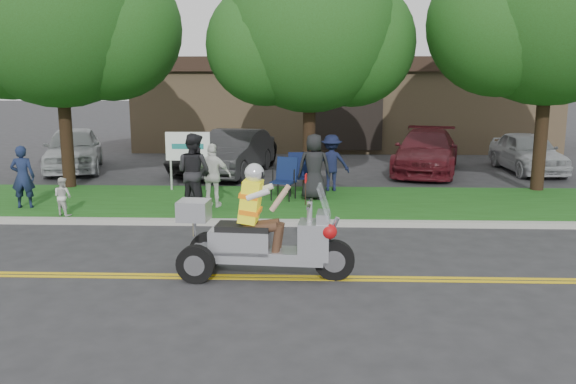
{
  "coord_description": "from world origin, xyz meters",
  "views": [
    {
      "loc": [
        0.51,
        -10.28,
        3.44
      ],
      "look_at": [
        0.08,
        2.0,
        0.98
      ],
      "focal_mm": 38.0,
      "sensor_mm": 36.0,
      "label": 1
    }
  ],
  "objects_px": {
    "parked_car_far_left": "(73,149)",
    "parked_car_mid": "(222,152)",
    "lawn_chair_b": "(299,171)",
    "parked_car_left": "(234,153)",
    "parked_car_far_right": "(528,152)",
    "parked_car_right": "(426,152)",
    "trike_scooter": "(257,238)",
    "lawn_chair_a": "(285,176)",
    "spectator_adult_mid": "(194,172)",
    "spectator_adult_right": "(213,175)",
    "spectator_adult_left": "(23,177)"
  },
  "relations": [
    {
      "from": "lawn_chair_a",
      "to": "parked_car_left",
      "type": "xyz_separation_m",
      "value": [
        -1.88,
        4.25,
        0.03
      ]
    },
    {
      "from": "spectator_adult_left",
      "to": "parked_car_far_left",
      "type": "bearing_deg",
      "value": -88.9
    },
    {
      "from": "trike_scooter",
      "to": "spectator_adult_mid",
      "type": "distance_m",
      "value": 4.89
    },
    {
      "from": "spectator_adult_mid",
      "to": "parked_car_left",
      "type": "height_order",
      "value": "spectator_adult_mid"
    },
    {
      "from": "lawn_chair_b",
      "to": "parked_car_mid",
      "type": "relative_size",
      "value": 0.23
    },
    {
      "from": "parked_car_far_left",
      "to": "parked_car_right",
      "type": "bearing_deg",
      "value": -16.43
    },
    {
      "from": "spectator_adult_mid",
      "to": "parked_car_left",
      "type": "relative_size",
      "value": 0.41
    },
    {
      "from": "lawn_chair_b",
      "to": "parked_car_mid",
      "type": "xyz_separation_m",
      "value": [
        -2.74,
        4.32,
        -0.07
      ]
    },
    {
      "from": "lawn_chair_a",
      "to": "parked_car_right",
      "type": "height_order",
      "value": "parked_car_right"
    },
    {
      "from": "spectator_adult_left",
      "to": "parked_car_left",
      "type": "bearing_deg",
      "value": -138.64
    },
    {
      "from": "parked_car_left",
      "to": "lawn_chair_a",
      "type": "bearing_deg",
      "value": -54.48
    },
    {
      "from": "lawn_chair_a",
      "to": "spectator_adult_left",
      "type": "relative_size",
      "value": 0.71
    },
    {
      "from": "trike_scooter",
      "to": "spectator_adult_mid",
      "type": "xyz_separation_m",
      "value": [
        -1.91,
        4.49,
        0.36
      ]
    },
    {
      "from": "parked_car_far_right",
      "to": "parked_car_right",
      "type": "bearing_deg",
      "value": -178.78
    },
    {
      "from": "trike_scooter",
      "to": "spectator_adult_left",
      "type": "bearing_deg",
      "value": 147.63
    },
    {
      "from": "spectator_adult_mid",
      "to": "lawn_chair_a",
      "type": "bearing_deg",
      "value": -117.51
    },
    {
      "from": "spectator_adult_left",
      "to": "spectator_adult_right",
      "type": "bearing_deg",
      "value": 173.63
    },
    {
      "from": "spectator_adult_mid",
      "to": "spectator_adult_right",
      "type": "bearing_deg",
      "value": -105.83
    },
    {
      "from": "trike_scooter",
      "to": "parked_car_far_left",
      "type": "bearing_deg",
      "value": 128.46
    },
    {
      "from": "parked_car_left",
      "to": "lawn_chair_b",
      "type": "bearing_deg",
      "value": -46.49
    },
    {
      "from": "spectator_adult_right",
      "to": "parked_car_far_left",
      "type": "height_order",
      "value": "spectator_adult_right"
    },
    {
      "from": "spectator_adult_right",
      "to": "parked_car_far_left",
      "type": "distance_m",
      "value": 8.41
    },
    {
      "from": "parked_car_far_left",
      "to": "parked_car_right",
      "type": "relative_size",
      "value": 0.9
    },
    {
      "from": "lawn_chair_a",
      "to": "lawn_chair_b",
      "type": "xyz_separation_m",
      "value": [
        0.36,
        0.64,
        0.02
      ]
    },
    {
      "from": "trike_scooter",
      "to": "spectator_adult_mid",
      "type": "relative_size",
      "value": 1.59
    },
    {
      "from": "trike_scooter",
      "to": "spectator_adult_right",
      "type": "relative_size",
      "value": 1.89
    },
    {
      "from": "lawn_chair_a",
      "to": "trike_scooter",
      "type": "bearing_deg",
      "value": -72.94
    },
    {
      "from": "parked_car_left",
      "to": "parked_car_far_right",
      "type": "xyz_separation_m",
      "value": [
        10.0,
        0.99,
        -0.06
      ]
    },
    {
      "from": "parked_car_far_left",
      "to": "parked_car_mid",
      "type": "distance_m",
      "value": 5.2
    },
    {
      "from": "spectator_adult_mid",
      "to": "parked_car_left",
      "type": "distance_m",
      "value": 5.72
    },
    {
      "from": "parked_car_far_left",
      "to": "parked_car_right",
      "type": "height_order",
      "value": "parked_car_far_left"
    },
    {
      "from": "spectator_adult_right",
      "to": "parked_car_left",
      "type": "bearing_deg",
      "value": -79.24
    },
    {
      "from": "parked_car_left",
      "to": "trike_scooter",
      "type": "bearing_deg",
      "value": -69.12
    },
    {
      "from": "parked_car_left",
      "to": "parked_car_far_right",
      "type": "height_order",
      "value": "parked_car_left"
    },
    {
      "from": "parked_car_right",
      "to": "parked_car_left",
      "type": "bearing_deg",
      "value": -158.63
    },
    {
      "from": "spectator_adult_mid",
      "to": "parked_car_far_left",
      "type": "height_order",
      "value": "spectator_adult_mid"
    },
    {
      "from": "spectator_adult_mid",
      "to": "parked_car_mid",
      "type": "relative_size",
      "value": 0.39
    },
    {
      "from": "lawn_chair_b",
      "to": "parked_car_left",
      "type": "relative_size",
      "value": 0.25
    },
    {
      "from": "trike_scooter",
      "to": "parked_car_right",
      "type": "bearing_deg",
      "value": 70.7
    },
    {
      "from": "spectator_adult_right",
      "to": "lawn_chair_a",
      "type": "bearing_deg",
      "value": -139.74
    },
    {
      "from": "spectator_adult_mid",
      "to": "parked_car_mid",
      "type": "bearing_deg",
      "value": -59.6
    },
    {
      "from": "trike_scooter",
      "to": "parked_car_left",
      "type": "height_order",
      "value": "trike_scooter"
    },
    {
      "from": "lawn_chair_a",
      "to": "parked_car_far_left",
      "type": "xyz_separation_m",
      "value": [
        -7.58,
        5.0,
        0.04
      ]
    },
    {
      "from": "spectator_adult_left",
      "to": "spectator_adult_right",
      "type": "height_order",
      "value": "spectator_adult_right"
    },
    {
      "from": "spectator_adult_left",
      "to": "spectator_adult_mid",
      "type": "relative_size",
      "value": 0.82
    },
    {
      "from": "spectator_adult_mid",
      "to": "parked_car_right",
      "type": "bearing_deg",
      "value": -108.0
    },
    {
      "from": "trike_scooter",
      "to": "lawn_chair_a",
      "type": "height_order",
      "value": "trike_scooter"
    },
    {
      "from": "spectator_adult_right",
      "to": "parked_car_far_right",
      "type": "relative_size",
      "value": 0.39
    },
    {
      "from": "lawn_chair_b",
      "to": "parked_car_far_left",
      "type": "height_order",
      "value": "parked_car_far_left"
    },
    {
      "from": "parked_car_left",
      "to": "spectator_adult_mid",
      "type": "bearing_deg",
      "value": -80.91
    }
  ]
}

